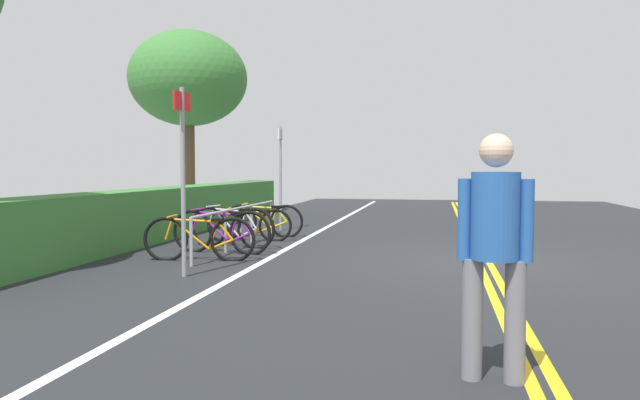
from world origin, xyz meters
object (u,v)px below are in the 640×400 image
Objects in this scene: pedestrian at (495,240)px; sign_post_near at (183,165)px; bicycle_2 at (232,227)px; sign_post_far at (280,168)px; bike_rack at (239,217)px; bicycle_4 at (264,221)px; bicycle_1 at (221,232)px; bicycle_3 at (250,225)px; tree_mid at (188,79)px; bicycle_0 at (199,239)px.

sign_post_near reaches higher than pedestrian.
sign_post_far is (2.87, -0.13, 1.06)m from bicycle_2.
bicycle_4 is at bearing 1.22° from bike_rack.
bicycle_1 is (-0.75, 0.06, -0.18)m from bike_rack.
sign_post_near is (-2.90, -0.38, 1.12)m from bicycle_2.
pedestrian is at bearing -147.11° from bike_rack.
bicycle_3 is 8.07m from tree_mid.
pedestrian is at bearing -146.26° from bicycle_2.
bicycle_2 is 7.27m from pedestrian.
bicycle_4 is at bearing -0.67° from bicycle_1.
bicycle_2 is 3.06m from sign_post_far.
bike_rack is 3.02m from sign_post_far.
bike_rack is 0.76× the size of tree_mid.
bicycle_0 is at bearing 14.48° from sign_post_near.
bicycle_2 is (1.61, 0.04, 0.02)m from bicycle_0.
bike_rack is 2.49× the size of bicycle_2.
sign_post_near is 0.44× the size of tree_mid.
sign_post_near is (-3.76, -0.33, 1.16)m from bicycle_3.
bike_rack is 8.69m from tree_mid.
bike_rack is at bearing -3.56° from bicycle_0.
tree_mid is at bearing 31.47° from pedestrian.
bicycle_2 is at bearing 33.74° from pedestrian.
bicycle_0 is at bearing 42.02° from pedestrian.
bicycle_3 is (2.47, -0.01, -0.02)m from bicycle_0.
bicycle_4 is 0.70× the size of sign_post_far.
sign_post_far reaches higher than bicycle_2.
sign_post_far reaches higher than bicycle_4.
bicycle_1 is 1.08× the size of bicycle_4.
pedestrian is at bearing -152.82° from bicycle_4.
bicycle_1 is 2.43m from sign_post_near.
bicycle_0 is at bearing 179.84° from bicycle_3.
bicycle_1 is at bearing -2.51° from bicycle_0.
pedestrian is (-5.25, -3.94, 0.59)m from bicycle_1.
bicycle_1 is 1.63m from bicycle_3.
bicycle_0 is 0.74× the size of sign_post_far.
pedestrian reaches higher than bike_rack.
pedestrian reaches higher than bicycle_2.
pedestrian is (-6.88, -3.97, 0.64)m from bicycle_3.
bicycle_3 is (0.88, 0.09, -0.23)m from bike_rack.
bicycle_3 is 3.95m from sign_post_near.
sign_post_far is at bearing 23.64° from pedestrian.
sign_post_near is (3.12, 3.65, 0.52)m from pedestrian.
bicycle_0 is at bearing -155.27° from tree_mid.
bicycle_2 is 0.69× the size of sign_post_near.
bicycle_1 is at bearing 36.89° from pedestrian.
sign_post_near reaches higher than bicycle_0.
tree_mid reaches higher than bicycle_0.
bike_rack is 0.91m from bicycle_3.
tree_mid reaches higher than bicycle_2.
sign_post_near is (-2.13, -0.30, 1.12)m from bicycle_1.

